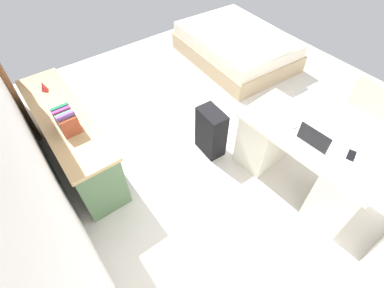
{
  "coord_description": "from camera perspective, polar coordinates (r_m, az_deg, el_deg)",
  "views": [
    {
      "loc": [
        -2.0,
        2.04,
        2.77
      ],
      "look_at": [
        -0.44,
        0.88,
        0.6
      ],
      "focal_mm": 26.78,
      "sensor_mm": 36.0,
      "label": 1
    }
  ],
  "objects": [
    {
      "name": "ground_plane",
      "position": [
        3.98,
        6.34,
        3.74
      ],
      "size": [
        5.44,
        5.44,
        0.0
      ],
      "primitive_type": "plane",
      "color": "beige"
    },
    {
      "name": "laptop",
      "position": [
        2.92,
        23.37,
        0.88
      ],
      "size": [
        0.32,
        0.24,
        0.21
      ],
      "color": "silver",
      "rests_on": "desk"
    },
    {
      "name": "cell_phone_near_laptop",
      "position": [
        2.99,
        29.14,
        -1.96
      ],
      "size": [
        0.11,
        0.15,
        0.01
      ],
      "primitive_type": "cube",
      "rotation": [
        0.0,
        0.0,
        0.34
      ],
      "color": "black",
      "rests_on": "desk"
    },
    {
      "name": "computer_mouse",
      "position": [
        3.04,
        19.68,
        3.57
      ],
      "size": [
        0.07,
        0.1,
        0.03
      ],
      "primitive_type": "ellipsoid",
      "rotation": [
        0.0,
        0.0,
        0.07
      ],
      "color": "white",
      "rests_on": "desk"
    },
    {
      "name": "figurine_small",
      "position": [
        3.67,
        -27.49,
        10.16
      ],
      "size": [
        0.08,
        0.08,
        0.11
      ],
      "primitive_type": "cone",
      "color": "red",
      "rests_on": "credenza"
    },
    {
      "name": "office_chair",
      "position": [
        3.86,
        29.29,
        3.48
      ],
      "size": [
        0.52,
        0.52,
        0.94
      ],
      "color": "black",
      "rests_on": "ground_plane"
    },
    {
      "name": "desk",
      "position": [
        3.26,
        21.1,
        -2.94
      ],
      "size": [
        1.48,
        0.75,
        0.75
      ],
      "color": "silver",
      "rests_on": "ground_plane"
    },
    {
      "name": "wall_back",
      "position": [
        2.41,
        -33.3,
        5.66
      ],
      "size": [
        4.44,
        0.1,
        2.87
      ],
      "primitive_type": "cube",
      "color": "white",
      "rests_on": "ground_plane"
    },
    {
      "name": "suitcase_black",
      "position": [
        3.44,
        3.78,
        2.41
      ],
      "size": [
        0.37,
        0.24,
        0.62
      ],
      "primitive_type": "cube",
      "rotation": [
        0.0,
        0.0,
        -0.06
      ],
      "color": "black",
      "rests_on": "ground_plane"
    },
    {
      "name": "credenza",
      "position": [
        3.53,
        -22.68,
        0.89
      ],
      "size": [
        1.8,
        0.48,
        0.75
      ],
      "color": "#4C6B47",
      "rests_on": "ground_plane"
    },
    {
      "name": "bed",
      "position": [
        5.2,
        8.85,
        18.61
      ],
      "size": [
        1.97,
        1.5,
        0.58
      ],
      "color": "tan",
      "rests_on": "ground_plane"
    },
    {
      "name": "book_row",
      "position": [
        3.04,
        -23.77,
        4.41
      ],
      "size": [
        0.28,
        0.17,
        0.24
      ],
      "color": "brown",
      "rests_on": "credenza"
    }
  ]
}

